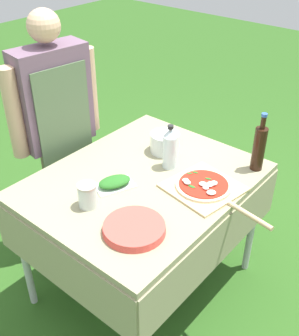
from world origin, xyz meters
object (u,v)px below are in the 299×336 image
(water_bottle, at_px, (170,148))
(plate_stack, at_px, (134,228))
(prep_table, at_px, (143,192))
(sauce_jar, at_px, (88,196))
(pizza_on_peel, at_px, (206,187))
(oil_bottle, at_px, (259,148))
(person_cook, at_px, (57,121))
(herb_container, at_px, (115,182))
(mixing_tub, at_px, (165,143))

(water_bottle, height_order, plate_stack, water_bottle)
(prep_table, height_order, sauce_jar, sauce_jar)
(water_bottle, bearing_deg, plate_stack, -158.55)
(pizza_on_peel, relative_size, oil_bottle, 1.85)
(prep_table, height_order, person_cook, person_cook)
(herb_container, relative_size, plate_stack, 0.81)
(prep_table, distance_m, person_cook, 0.68)
(pizza_on_peel, bearing_deg, plate_stack, -179.14)
(person_cook, relative_size, mixing_tub, 9.29)
(prep_table, distance_m, herb_container, 0.19)
(oil_bottle, relative_size, water_bottle, 1.31)
(water_bottle, distance_m, sauce_jar, 0.52)
(plate_stack, bearing_deg, mixing_tub, 27.20)
(prep_table, height_order, herb_container, herb_container)
(water_bottle, xyz_separation_m, mixing_tub, (0.11, 0.12, -0.06))
(person_cook, bearing_deg, plate_stack, 78.42)
(sauce_jar, bearing_deg, oil_bottle, -29.71)
(prep_table, bearing_deg, herb_container, 154.60)
(water_bottle, bearing_deg, mixing_tub, 47.15)
(oil_bottle, xyz_separation_m, sauce_jar, (-0.79, 0.45, -0.08))
(pizza_on_peel, distance_m, oil_bottle, 0.36)
(person_cook, distance_m, herb_container, 0.61)
(person_cook, xyz_separation_m, mixing_tub, (0.29, -0.57, -0.06))
(person_cook, bearing_deg, herb_container, 85.50)
(prep_table, distance_m, plate_stack, 0.41)
(herb_container, bearing_deg, plate_stack, -122.18)
(pizza_on_peel, xyz_separation_m, water_bottle, (0.05, 0.27, 0.10))
(oil_bottle, bearing_deg, person_cook, 113.82)
(pizza_on_peel, height_order, water_bottle, water_bottle)
(oil_bottle, bearing_deg, pizza_on_peel, 163.48)
(plate_stack, xyz_separation_m, sauce_jar, (-0.00, 0.28, 0.03))
(person_cook, height_order, pizza_on_peel, person_cook)
(pizza_on_peel, xyz_separation_m, plate_stack, (-0.45, 0.07, 0.00))
(pizza_on_peel, height_order, oil_bottle, oil_bottle)
(oil_bottle, distance_m, sauce_jar, 0.91)
(herb_container, height_order, mixing_tub, mixing_tub)
(water_bottle, distance_m, herb_container, 0.35)
(person_cook, relative_size, plate_stack, 5.52)
(prep_table, xyz_separation_m, pizza_on_peel, (0.13, -0.30, 0.10))
(herb_container, bearing_deg, oil_bottle, -37.72)
(mixing_tub, bearing_deg, plate_stack, -152.80)
(person_cook, distance_m, sauce_jar, 0.69)
(prep_table, xyz_separation_m, plate_stack, (-0.33, -0.23, 0.10))
(person_cook, relative_size, pizza_on_peel, 2.57)
(pizza_on_peel, xyz_separation_m, herb_container, (-0.27, 0.36, 0.01))
(water_bottle, bearing_deg, herb_container, 162.84)
(oil_bottle, bearing_deg, prep_table, 139.16)
(oil_bottle, bearing_deg, water_bottle, 127.48)
(water_bottle, xyz_separation_m, sauce_jar, (-0.51, 0.09, -0.06))
(sauce_jar, bearing_deg, water_bottle, -9.57)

